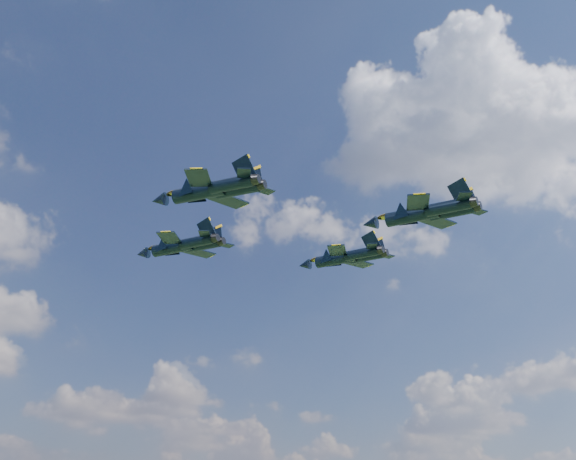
# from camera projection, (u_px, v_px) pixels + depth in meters

# --- Properties ---
(jet_lead) EXTENTS (12.47, 16.88, 4.08)m
(jet_lead) POSITION_uv_depth(u_px,v_px,m) (170.00, 248.00, 113.76)
(jet_lead) COLOR black
(jet_left) EXTENTS (12.48, 16.37, 4.03)m
(jet_left) POSITION_uv_depth(u_px,v_px,m) (196.00, 193.00, 91.52)
(jet_left) COLOR black
(jet_right) EXTENTS (12.67, 17.37, 4.15)m
(jet_right) POSITION_uv_depth(u_px,v_px,m) (333.00, 259.00, 123.57)
(jet_right) COLOR black
(jet_slot) EXTENTS (12.73, 17.34, 4.17)m
(jet_slot) POSITION_uv_depth(u_px,v_px,m) (408.00, 216.00, 98.43)
(jet_slot) COLOR black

